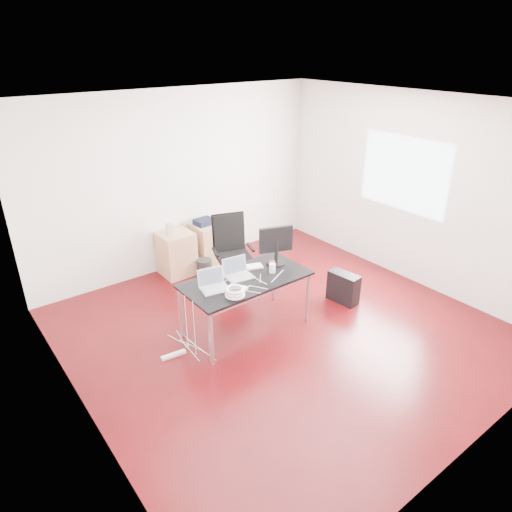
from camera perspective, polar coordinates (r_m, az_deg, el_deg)
room_shell at (r=5.37m, az=3.87°, el=3.44°), size 5.00×5.00×5.00m
desk at (r=5.69m, az=-1.27°, el=-3.28°), size 1.60×0.80×0.73m
office_chair at (r=6.79m, az=-3.07°, el=0.99°), size 0.60×0.62×1.08m
filing_cabinet_left at (r=7.32m, az=-9.91°, el=0.33°), size 0.50×0.50×0.70m
filing_cabinet_right at (r=7.59m, az=-5.88°, el=1.52°), size 0.50×0.50×0.70m
pc_tower at (r=6.62m, az=10.86°, el=-3.88°), size 0.25×0.47×0.44m
wastebasket at (r=7.27m, az=-6.45°, el=-1.46°), size 0.29×0.29×0.28m
power_strip at (r=5.63m, az=-10.25°, el=-12.06°), size 0.30×0.09×0.04m
laptop_left at (r=5.44m, az=-5.30°, el=-3.54°), size 0.37×0.31×0.23m
laptop_right at (r=5.69m, az=-2.27°, el=-2.07°), size 0.36×0.29×0.23m
monitor at (r=5.93m, az=2.50°, el=1.59°), size 0.44×0.26×0.51m
keyboard at (r=5.90m, az=-1.29°, el=-1.46°), size 0.46×0.28×0.02m
cup_white at (r=5.79m, az=2.04°, el=-1.51°), size 0.09×0.09×0.12m
cup_brown at (r=5.89m, az=2.05°, el=-1.11°), size 0.08×0.08×0.10m
cable_coil at (r=5.26m, az=-2.65°, el=-4.54°), size 0.24×0.24×0.11m
power_adapter at (r=5.42m, az=-1.49°, el=-4.05°), size 0.09×0.09×0.03m
speaker at (r=7.11m, az=-10.76°, el=3.34°), size 0.10×0.09×0.18m
navy_garment at (r=7.45m, az=-6.51°, el=4.29°), size 0.32×0.26×0.09m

